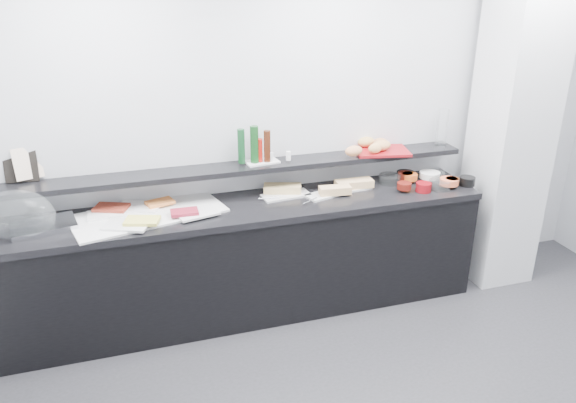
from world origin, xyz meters
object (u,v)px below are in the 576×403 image
object	(u,v)px
condiment_tray	(262,162)
bread_tray	(381,151)
sandwich_plate_mid	(327,194)
cloche_base	(44,226)
framed_print	(20,163)
carafe	(442,127)

from	to	relation	value
condiment_tray	bread_tray	xyz separation A→B (m)	(0.98, -0.03, 0.00)
sandwich_plate_mid	cloche_base	bearing A→B (deg)	163.91
sandwich_plate_mid	framed_print	size ratio (longest dim) A/B	1.33
sandwich_plate_mid	framed_print	xyz separation A→B (m)	(-2.15, 0.28, 0.37)
condiment_tray	carafe	size ratio (longest dim) A/B	0.83
cloche_base	bread_tray	distance (m)	2.56
condiment_tray	cloche_base	bearing A→B (deg)	179.36
framed_print	condiment_tray	world-z (taller)	framed_print
bread_tray	cloche_base	bearing A→B (deg)	-164.84
cloche_base	condiment_tray	world-z (taller)	condiment_tray
framed_print	bread_tray	world-z (taller)	framed_print
cloche_base	framed_print	world-z (taller)	framed_print
condiment_tray	carafe	world-z (taller)	carafe
sandwich_plate_mid	carafe	world-z (taller)	carafe
cloche_base	carafe	size ratio (longest dim) A/B	1.36
cloche_base	sandwich_plate_mid	size ratio (longest dim) A/B	1.18
cloche_base	carafe	world-z (taller)	carafe
cloche_base	carafe	xyz separation A→B (m)	(3.10, 0.20, 0.38)
framed_print	condiment_tray	size ratio (longest dim) A/B	1.05
cloche_base	bread_tray	xyz separation A→B (m)	(2.54, 0.16, 0.24)
bread_tray	condiment_tray	bearing A→B (deg)	-170.47
framed_print	carafe	bearing A→B (deg)	1.59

